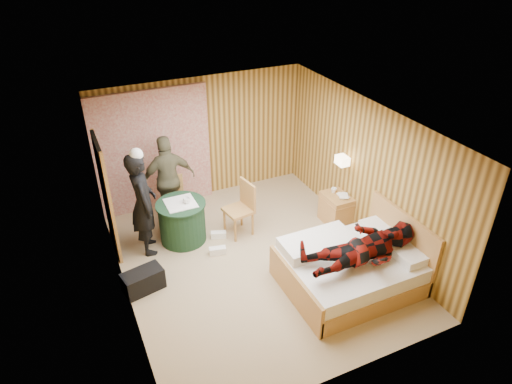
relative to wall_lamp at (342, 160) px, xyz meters
name	(u,v)px	position (x,y,z in m)	size (l,w,h in m)	color
floor	(255,261)	(-1.92, -0.45, -1.30)	(4.20, 5.00, 0.01)	tan
ceiling	(254,123)	(-1.92, -0.45, 1.20)	(4.20, 5.00, 0.01)	white
wall_back	(202,139)	(-1.92, 2.05, -0.05)	(4.20, 0.02, 2.50)	tan
wall_left	(117,231)	(-4.02, -0.45, -0.05)	(0.02, 5.00, 2.50)	tan
wall_right	(366,172)	(0.18, -0.45, -0.05)	(0.02, 5.00, 2.50)	tan
curtain	(154,151)	(-2.92, 1.98, -0.10)	(2.20, 0.08, 2.40)	beige
doorway	(106,197)	(-3.98, 0.95, -0.28)	(0.06, 0.90, 2.05)	black
wall_lamp	(342,160)	(0.00, 0.00, 0.00)	(0.26, 0.24, 0.16)	gold
bed	(350,268)	(-0.80, -1.55, -0.99)	(1.99, 1.56, 1.07)	tan
nightstand	(336,209)	(-0.04, -0.02, -1.00)	(0.45, 0.61, 0.59)	tan
round_table	(182,221)	(-2.82, 0.66, -0.91)	(0.87, 0.87, 0.77)	#1E4126
chair_far	(172,195)	(-2.80, 1.35, -0.76)	(0.54, 0.54, 0.93)	tan
chair_near	(242,204)	(-1.76, 0.44, -0.71)	(0.53, 0.53, 1.02)	tan
duffel_bag	(143,281)	(-3.77, -0.35, -1.13)	(0.61, 0.33, 0.35)	black
sneaker_left	(218,251)	(-2.42, 0.01, -1.24)	(0.29, 0.12, 0.13)	white
sneaker_right	(219,235)	(-2.24, 0.44, -1.24)	(0.27, 0.11, 0.12)	white
woman_standing	(143,204)	(-3.45, 0.65, -0.37)	(0.68, 0.44, 1.85)	black
man_at_table	(169,180)	(-2.82, 1.39, -0.44)	(1.01, 0.42, 1.72)	brown
man_on_bed	(365,241)	(-0.77, -1.78, -0.34)	(1.77, 0.67, 0.86)	maroon
book_lower	(339,197)	(-0.04, -0.07, -0.70)	(0.17, 0.22, 0.02)	white
book_upper	(339,196)	(-0.04, -0.07, -0.68)	(0.16, 0.22, 0.02)	white
cup_nightstand	(334,190)	(-0.04, 0.11, -0.67)	(0.10, 0.10, 0.09)	white
cup_table	(187,200)	(-2.72, 0.61, -0.48)	(0.12, 0.12, 0.10)	white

